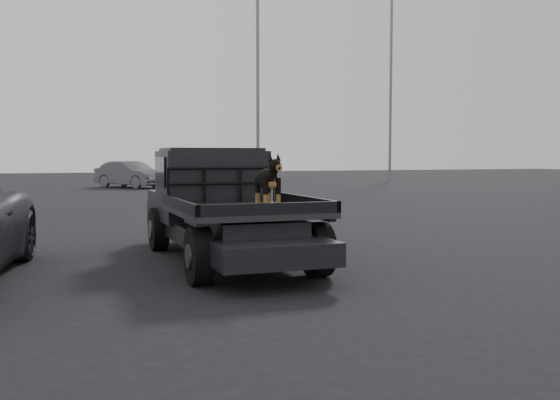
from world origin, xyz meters
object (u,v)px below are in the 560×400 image
object	(u,v)px
distant_car_a	(130,174)
distant_car_b	(188,170)
flatbed_ute	(226,232)
floodlight_mid	(258,68)
dog	(268,183)
floodlight_far	(391,64)

from	to	relation	value
distant_car_a	distant_car_b	size ratio (longest dim) A/B	0.83
flatbed_ute	distant_car_a	size ratio (longest dim) A/B	1.27
distant_car_a	distant_car_b	world-z (taller)	distant_car_b
flatbed_ute	floodlight_mid	xyz separation A→B (m)	(8.36, 23.77, 6.13)
flatbed_ute	dog	xyz separation A→B (m)	(0.20, -1.43, 0.83)
distant_car_a	floodlight_far	size ratio (longest dim) A/B	0.30
distant_car_b	floodlight_mid	xyz separation A→B (m)	(2.48, -7.08, 5.84)
flatbed_ute	floodlight_far	xyz separation A→B (m)	(18.51, 26.68, 7.24)
distant_car_b	floodlight_far	xyz separation A→B (m)	(12.63, -4.16, 6.96)
dog	floodlight_far	world-z (taller)	floodlight_far
dog	floodlight_far	distance (m)	34.16
distant_car_a	distant_car_b	distance (m)	7.91
floodlight_mid	distant_car_a	bearing A→B (deg)	175.39
floodlight_far	distant_car_a	bearing A→B (deg)	-172.15
dog	distant_car_a	size ratio (longest dim) A/B	0.17
flatbed_ute	distant_car_a	xyz separation A→B (m)	(1.40, 24.33, 0.24)
dog	floodlight_mid	xyz separation A→B (m)	(8.17, 25.19, 5.30)
flatbed_ute	dog	distance (m)	1.66
distant_car_a	floodlight_far	distance (m)	18.63
flatbed_ute	distant_car_b	distance (m)	31.40
distant_car_b	floodlight_mid	bearing A→B (deg)	-38.63
flatbed_ute	dog	world-z (taller)	dog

